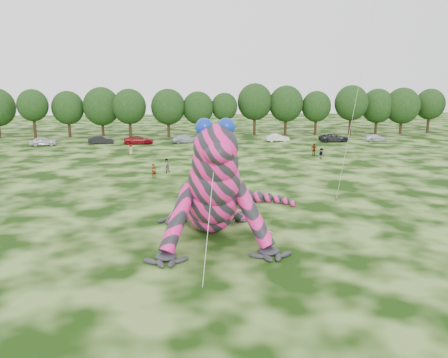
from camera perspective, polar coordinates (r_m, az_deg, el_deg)
name	(u,v)px	position (r m, az deg, el deg)	size (l,w,h in m)	color
ground	(287,230)	(32.99, 8.20, -6.55)	(240.00, 240.00, 0.00)	#16330A
inflatable_gecko	(209,172)	(31.77, -1.98, 0.88)	(14.48, 17.19, 8.60)	#EA1E7E
tree_3	(33,114)	(91.89, -23.63, 7.78)	(5.81, 5.23, 9.44)	black
tree_4	(68,114)	(91.83, -19.67, 7.97)	(6.22, 5.60, 9.06)	black
tree_5	(102,112)	(90.19, -15.66, 8.40)	(7.16, 6.44, 9.80)	black
tree_6	(130,113)	(87.68, -12.23, 8.37)	(6.52, 5.86, 9.49)	black
tree_7	(168,113)	(87.28, -7.29, 8.53)	(6.68, 6.01, 9.48)	black
tree_8	(198,114)	(87.52, -3.40, 8.44)	(6.14, 5.53, 8.94)	black
tree_9	(224,115)	(88.25, 0.06, 8.41)	(5.27, 4.74, 8.68)	black
tree_10	(255,109)	(90.25, 4.03, 9.05)	(7.09, 6.38, 10.50)	black
tree_11	(286,110)	(91.18, 8.08, 8.86)	(7.01, 6.31, 10.07)	black
tree_12	(316,113)	(92.44, 11.93, 8.42)	(5.99, 5.39, 8.97)	black
tree_13	(351,110)	(94.22, 16.24, 8.62)	(6.83, 6.15, 10.13)	black
tree_14	(377,111)	(98.20, 19.35, 8.35)	(6.82, 6.14, 9.40)	black
tree_15	(402,111)	(99.56, 22.23, 8.24)	(7.17, 6.45, 9.63)	black
tree_16	(429,111)	(104.35, 25.24, 8.06)	(6.26, 5.63, 9.37)	black
car_0	(43,141)	(81.45, -22.53, 4.57)	(1.77, 4.40, 1.50)	silver
car_1	(101,140)	(80.51, -15.76, 4.96)	(1.54, 4.42, 1.46)	black
car_2	(139,140)	(78.70, -11.07, 5.02)	(2.37, 5.14, 1.43)	maroon
car_3	(185,139)	(79.14, -5.08, 5.25)	(2.04, 5.01, 1.45)	#A7ACB1
car_4	(224,140)	(78.26, -0.01, 5.15)	(1.49, 3.69, 1.26)	navy
car_5	(278,138)	(81.20, 7.01, 5.38)	(1.48, 4.24, 1.40)	silver
car_6	(334,138)	(82.60, 14.18, 5.25)	(2.50, 5.42, 1.51)	#252527
car_7	(376,138)	(85.76, 19.19, 5.11)	(1.76, 4.34, 1.26)	silver
spectator_4	(131,149)	(67.09, -12.07, 3.81)	(0.82, 0.53, 1.68)	gray
spectator_3	(314,150)	(66.36, 11.66, 3.79)	(1.06, 0.44, 1.80)	gray
spectator_0	(154,171)	(50.35, -9.15, 1.05)	(0.59, 0.39, 1.63)	gray
spectator_2	(321,154)	(63.61, 12.60, 3.26)	(1.01, 0.58, 1.56)	gray
spectator_1	(166,166)	(53.04, -7.54, 1.75)	(0.85, 0.66, 1.76)	gray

